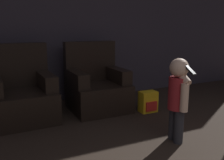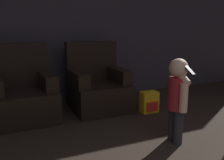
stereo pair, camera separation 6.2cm
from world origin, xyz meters
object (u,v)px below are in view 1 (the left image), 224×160
(person_toddler, at_px, (178,94))
(toy_backpack, at_px, (148,102))
(armchair_left, at_px, (22,94))
(armchair_right, at_px, (96,87))

(person_toddler, bearing_deg, toy_backpack, 172.65)
(armchair_left, relative_size, armchair_right, 1.00)
(armchair_right, xyz_separation_m, person_toddler, (0.35, -1.39, 0.19))
(person_toddler, distance_m, toy_backpack, 1.02)
(armchair_right, bearing_deg, toy_backpack, -38.41)
(toy_backpack, bearing_deg, armchair_left, 163.76)
(toy_backpack, bearing_deg, person_toddler, -105.26)
(person_toddler, height_order, toy_backpack, person_toddler)
(armchair_right, height_order, person_toddler, armchair_right)
(armchair_left, distance_m, person_toddler, 1.98)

